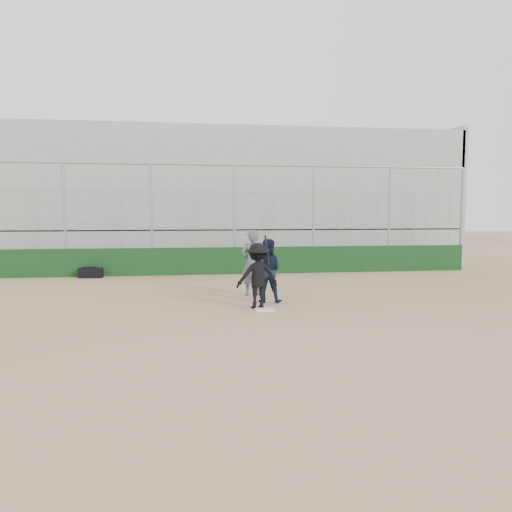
{
  "coord_description": "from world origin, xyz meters",
  "views": [
    {
      "loc": [
        -1.83,
        -11.34,
        2.28
      ],
      "look_at": [
        0.0,
        1.4,
        1.15
      ],
      "focal_mm": 35.0,
      "sensor_mm": 36.0,
      "label": 1
    }
  ],
  "objects": [
    {
      "name": "home_plate",
      "position": [
        0.0,
        0.0,
        0.01
      ],
      "size": [
        0.44,
        0.44,
        0.02
      ],
      "primitive_type": "cube",
      "color": "white",
      "rests_on": "ground"
    },
    {
      "name": "equipment_bag",
      "position": [
        -5.09,
        6.58,
        0.17
      ],
      "size": [
        0.84,
        0.44,
        0.38
      ],
      "color": "black",
      "rests_on": "ground"
    },
    {
      "name": "umpire",
      "position": [
        0.01,
        2.15,
        0.81
      ],
      "size": [
        0.67,
        0.45,
        1.62
      ],
      "primitive_type": "imported",
      "rotation": [
        0.0,
        0.0,
        3.17
      ],
      "color": "#4A545E",
      "rests_on": "ground"
    },
    {
      "name": "ground",
      "position": [
        0.0,
        0.0,
        0.0
      ],
      "size": [
        90.0,
        90.0,
        0.0
      ],
      "primitive_type": "plane",
      "color": "#826546",
      "rests_on": "ground"
    },
    {
      "name": "bleachers",
      "position": [
        0.0,
        11.95,
        2.92
      ],
      "size": [
        20.25,
        6.7,
        6.98
      ],
      "color": "#969696",
      "rests_on": "ground"
    },
    {
      "name": "batter_at_plate",
      "position": [
        -0.12,
        0.29,
        0.78
      ],
      "size": [
        1.08,
        0.79,
        1.73
      ],
      "color": "black",
      "rests_on": "ground"
    },
    {
      "name": "backstop",
      "position": [
        0.0,
        7.0,
        0.96
      ],
      "size": [
        18.1,
        0.25,
        4.04
      ],
      "color": "black",
      "rests_on": "ground"
    },
    {
      "name": "catcher_crouched",
      "position": [
        0.22,
        1.02,
        0.55
      ],
      "size": [
        0.94,
        0.83,
        1.1
      ],
      "color": "black",
      "rests_on": "ground"
    }
  ]
}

